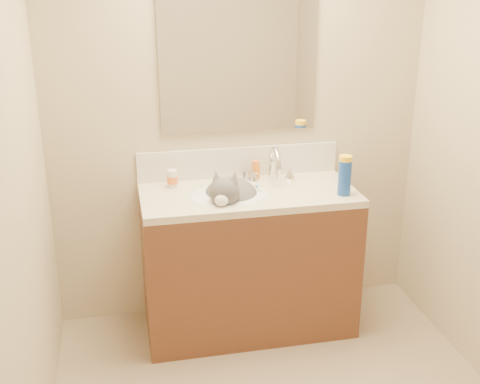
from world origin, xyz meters
name	(u,v)px	position (x,y,z in m)	size (l,w,h in m)	color
room_shell	(307,123)	(0.00, 0.00, 1.49)	(2.24, 2.54, 2.52)	tan
vanity_cabinet	(248,264)	(0.00, 0.97, 0.41)	(1.20, 0.55, 0.82)	brown
counter_slab	(249,195)	(0.00, 0.97, 0.84)	(1.20, 0.55, 0.04)	beige
basin	(229,207)	(-0.12, 0.94, 0.79)	(0.45, 0.36, 0.14)	white
faucet	(274,167)	(0.18, 1.11, 0.95)	(0.28, 0.20, 0.21)	silver
cat	(230,198)	(-0.11, 0.96, 0.84)	(0.42, 0.47, 0.33)	#4A474A
backsplash	(239,162)	(0.00, 1.24, 0.95)	(1.20, 0.02, 0.18)	silver
mirror	(239,61)	(0.00, 1.24, 1.54)	(0.90, 0.02, 0.80)	white
pill_bottle	(172,179)	(-0.41, 1.13, 0.91)	(0.06, 0.06, 0.10)	silver
pill_label	(172,180)	(-0.41, 1.13, 0.91)	(0.06, 0.06, 0.04)	orange
silver_jar	(245,175)	(0.02, 1.18, 0.89)	(0.05, 0.05, 0.06)	#B7B7BC
amber_bottle	(256,170)	(0.09, 1.18, 0.91)	(0.04, 0.04, 0.11)	orange
toothbrush	(257,187)	(0.06, 1.02, 0.86)	(0.01, 0.13, 0.01)	silver
toothbrush_head	(257,187)	(0.06, 1.02, 0.87)	(0.02, 0.03, 0.02)	#63ADD2
spray_can	(345,178)	(0.50, 0.82, 0.96)	(0.07, 0.07, 0.19)	#16409E
spray_cap	(346,160)	(0.50, 0.82, 1.06)	(0.07, 0.07, 0.04)	yellow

